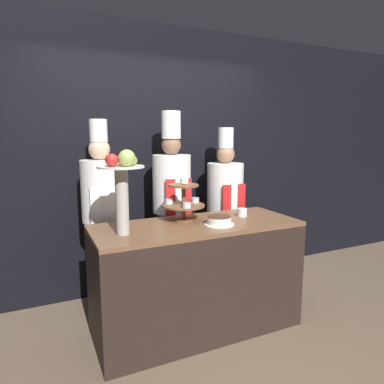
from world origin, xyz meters
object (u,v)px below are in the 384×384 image
object	(u,v)px
fruit_pedestal	(122,179)
chef_center_right	(225,203)
tiered_stand	(184,201)
chef_center_left	(172,199)
cake_round	(219,221)
cup_white	(242,212)
chef_left	(102,209)

from	to	relation	value
fruit_pedestal	chef_center_right	size ratio (longest dim) A/B	0.36
tiered_stand	chef_center_left	bearing A→B (deg)	79.57
cake_round	chef_center_right	bearing A→B (deg)	56.64
tiered_stand	cup_white	distance (m)	0.56
tiered_stand	fruit_pedestal	world-z (taller)	fruit_pedestal
cake_round	chef_left	world-z (taller)	chef_left
cup_white	chef_left	distance (m)	1.29
chef_left	fruit_pedestal	bearing A→B (deg)	-87.89
cake_round	chef_center_left	size ratio (longest dim) A/B	0.13
cup_white	chef_center_right	bearing A→B (deg)	74.05
chef_center_left	chef_left	bearing A→B (deg)	-180.00
cake_round	chef_left	bearing A→B (deg)	136.28
fruit_pedestal	chef_left	distance (m)	0.80
chef_center_left	cup_white	bearing A→B (deg)	-53.08
fruit_pedestal	tiered_stand	bearing A→B (deg)	19.26
tiered_stand	cup_white	bearing A→B (deg)	-8.46
fruit_pedestal	chef_center_right	bearing A→B (deg)	29.09
chef_center_left	fruit_pedestal	bearing A→B (deg)	-133.05
cake_round	chef_center_left	bearing A→B (deg)	98.17
fruit_pedestal	cake_round	bearing A→B (deg)	-4.03
tiered_stand	chef_center_left	distance (m)	0.53
cup_white	chef_center_left	xyz separation A→B (m)	(-0.45, 0.59, 0.06)
cup_white	chef_center_right	xyz separation A→B (m)	(0.17, 0.59, -0.03)
tiered_stand	chef_center_left	size ratio (longest dim) A/B	0.19
chef_center_right	fruit_pedestal	bearing A→B (deg)	-150.91
fruit_pedestal	cup_white	world-z (taller)	fruit_pedestal
fruit_pedestal	cup_white	bearing A→B (deg)	6.13
fruit_pedestal	cup_white	size ratio (longest dim) A/B	7.28
tiered_stand	cake_round	size ratio (longest dim) A/B	1.46
tiered_stand	cup_white	size ratio (longest dim) A/B	4.19
fruit_pedestal	cup_white	xyz separation A→B (m)	(1.11, 0.12, -0.37)
chef_left	chef_center_right	distance (m)	1.31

